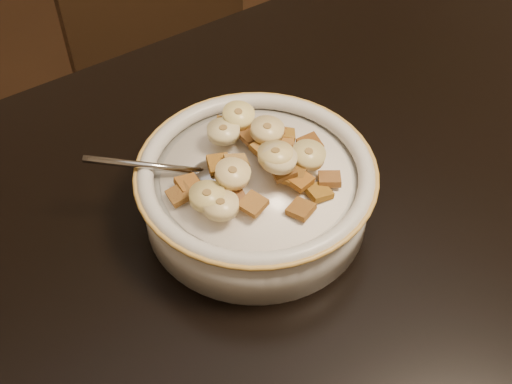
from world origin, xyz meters
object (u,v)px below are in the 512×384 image
chair (201,82)px  spoon (219,173)px  table (505,222)px  cereal_bowl (256,195)px

chair → spoon: (-0.28, -0.55, 0.37)m
table → chair: size_ratio=1.60×
spoon → cereal_bowl: bearing=90.0°
table → chair: chair is taller
chair → spoon: size_ratio=17.02×
table → cereal_bowl: cereal_bowl is taller
table → spoon: bearing=146.7°
cereal_bowl → table: bearing=-32.5°
table → spoon: spoon is taller
table → spoon: size_ratio=27.31×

